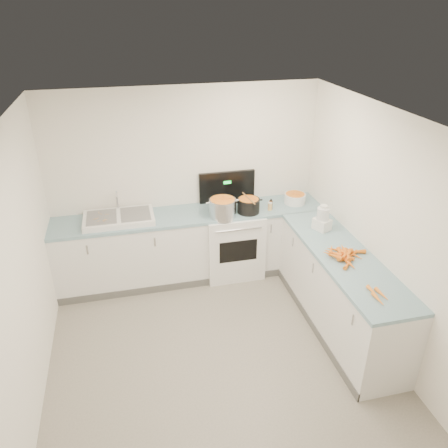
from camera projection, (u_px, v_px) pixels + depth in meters
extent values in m
cube|color=white|center=(192.00, 246.00, 5.84)|extent=(3.50, 0.60, 0.90)
cube|color=#82ABB9|center=(191.00, 215.00, 5.63)|extent=(3.50, 0.62, 0.04)
cube|color=white|center=(339.00, 292.00, 4.93)|extent=(0.60, 2.20, 0.90)
cube|color=#82ABB9|center=(344.00, 256.00, 4.72)|extent=(0.62, 2.20, 0.04)
cube|color=white|center=(232.00, 242.00, 5.94)|extent=(0.76, 0.65, 0.90)
cube|color=black|center=(227.00, 187.00, 5.88)|extent=(0.76, 0.05, 0.42)
cube|color=white|center=(119.00, 218.00, 5.42)|extent=(0.86, 0.52, 0.07)
cube|color=slate|center=(102.00, 217.00, 5.36)|extent=(0.36, 0.42, 0.01)
cube|color=slate|center=(135.00, 214.00, 5.44)|extent=(0.36, 0.42, 0.01)
cylinder|color=silver|center=(117.00, 200.00, 5.54)|extent=(0.03, 0.03, 0.24)
cylinder|color=silver|center=(223.00, 208.00, 5.50)|extent=(0.42, 0.42, 0.25)
cylinder|color=black|center=(248.00, 206.00, 5.62)|extent=(0.34, 0.34, 0.21)
cylinder|color=#AD7A47|center=(249.00, 198.00, 5.57)|extent=(0.07, 0.39, 0.02)
cylinder|color=white|center=(295.00, 198.00, 5.88)|extent=(0.37, 0.37, 0.13)
cylinder|color=#593319|center=(271.00, 205.00, 5.70)|extent=(0.05, 0.05, 0.12)
cylinder|color=#E5B266|center=(270.00, 207.00, 5.69)|extent=(0.06, 0.06, 0.10)
cube|color=white|center=(322.00, 224.00, 5.20)|extent=(0.22, 0.23, 0.14)
cylinder|color=silver|center=(323.00, 214.00, 5.14)|extent=(0.15, 0.15, 0.15)
cylinder|color=white|center=(324.00, 207.00, 5.09)|extent=(0.09, 0.09, 0.03)
cone|color=orange|center=(348.00, 264.00, 4.50)|extent=(0.17, 0.16, 0.04)
cone|color=orange|center=(344.00, 257.00, 4.63)|extent=(0.07, 0.22, 0.05)
cone|color=orange|center=(344.00, 258.00, 4.61)|extent=(0.18, 0.15, 0.04)
cone|color=orange|center=(349.00, 263.00, 4.51)|extent=(0.06, 0.22, 0.05)
cone|color=orange|center=(355.00, 255.00, 4.67)|extent=(0.11, 0.19, 0.04)
cone|color=orange|center=(337.00, 250.00, 4.76)|extent=(0.20, 0.15, 0.05)
cone|color=orange|center=(346.00, 255.00, 4.65)|extent=(0.20, 0.09, 0.05)
cone|color=orange|center=(344.00, 256.00, 4.63)|extent=(0.10, 0.21, 0.05)
cone|color=orange|center=(340.00, 254.00, 4.68)|extent=(0.11, 0.22, 0.05)
cone|color=orange|center=(356.00, 252.00, 4.72)|extent=(0.21, 0.08, 0.05)
cone|color=orange|center=(351.00, 255.00, 4.67)|extent=(0.21, 0.15, 0.04)
cone|color=orange|center=(343.00, 254.00, 4.68)|extent=(0.20, 0.11, 0.04)
cone|color=orange|center=(337.00, 255.00, 4.66)|extent=(0.13, 0.22, 0.04)
cone|color=orange|center=(345.00, 256.00, 4.65)|extent=(0.15, 0.20, 0.04)
cone|color=orange|center=(333.00, 255.00, 4.61)|extent=(0.16, 0.20, 0.04)
cone|color=orange|center=(347.00, 255.00, 4.61)|extent=(0.11, 0.22, 0.05)
cone|color=orange|center=(346.00, 254.00, 4.61)|extent=(0.15, 0.14, 0.04)
cone|color=orange|center=(349.00, 254.00, 4.62)|extent=(0.14, 0.16, 0.05)
cone|color=orange|center=(345.00, 252.00, 4.66)|extent=(0.19, 0.06, 0.05)
cone|color=orange|center=(345.00, 253.00, 4.64)|extent=(0.14, 0.18, 0.05)
cone|color=orange|center=(331.00, 250.00, 4.70)|extent=(0.14, 0.18, 0.05)
cone|color=orange|center=(342.00, 256.00, 4.62)|extent=(0.18, 0.16, 0.04)
cone|color=orange|center=(333.00, 253.00, 4.66)|extent=(0.16, 0.19, 0.05)
cone|color=orange|center=(343.00, 249.00, 4.73)|extent=(0.08, 0.17, 0.04)
cone|color=orange|center=(378.00, 299.00, 3.98)|extent=(0.04, 0.18, 0.04)
cone|color=orange|center=(382.00, 294.00, 4.05)|extent=(0.05, 0.19, 0.04)
cone|color=orange|center=(372.00, 291.00, 4.09)|extent=(0.05, 0.17, 0.04)
cube|color=tan|center=(103.00, 213.00, 5.47)|extent=(0.04, 0.04, 0.00)
cube|color=tan|center=(99.00, 213.00, 5.45)|extent=(0.01, 0.04, 0.00)
cube|color=tan|center=(94.00, 219.00, 5.30)|extent=(0.03, 0.03, 0.00)
cube|color=tan|center=(100.00, 219.00, 5.31)|extent=(0.05, 0.02, 0.00)
cube|color=tan|center=(97.00, 219.00, 5.31)|extent=(0.04, 0.04, 0.00)
cube|color=tan|center=(104.00, 221.00, 5.25)|extent=(0.03, 0.01, 0.00)
cube|color=tan|center=(106.00, 217.00, 5.36)|extent=(0.01, 0.04, 0.00)
cube|color=tan|center=(106.00, 220.00, 5.29)|extent=(0.04, 0.04, 0.00)
cube|color=tan|center=(104.00, 220.00, 5.28)|extent=(0.04, 0.02, 0.00)
cube|color=tan|center=(107.00, 214.00, 5.42)|extent=(0.05, 0.01, 0.00)
cube|color=tan|center=(104.00, 218.00, 5.34)|extent=(0.03, 0.01, 0.00)
cube|color=tan|center=(98.00, 221.00, 5.25)|extent=(0.03, 0.03, 0.00)
cube|color=tan|center=(101.00, 214.00, 5.42)|extent=(0.03, 0.03, 0.00)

